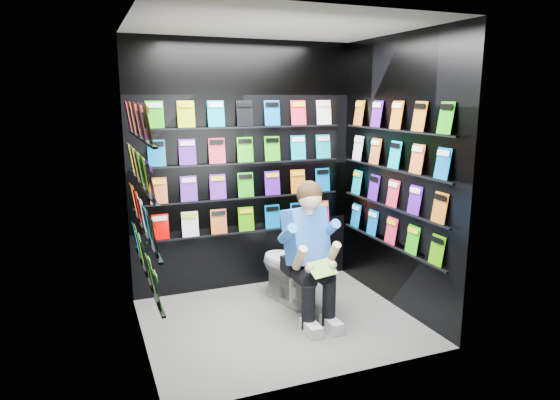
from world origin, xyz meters
name	(u,v)px	position (x,y,z in m)	size (l,w,h in m)	color
floor	(280,322)	(0.00, 0.00, 0.00)	(2.40, 2.40, 0.00)	slate
ceiling	(279,25)	(0.00, 0.00, 2.60)	(2.40, 2.40, 0.00)	white
wall_back	(245,168)	(0.00, 1.00, 1.30)	(2.40, 0.04, 2.60)	black
wall_front	(333,205)	(0.00, -1.00, 1.30)	(2.40, 0.04, 2.60)	black
wall_left	(136,192)	(-1.20, 0.00, 1.30)	(0.04, 2.00, 2.60)	black
wall_right	(397,175)	(1.20, 0.00, 1.30)	(0.04, 2.00, 2.60)	black
comics_back	(245,167)	(0.00, 0.97, 1.31)	(2.10, 0.06, 1.37)	#D65F28
comics_left	(140,191)	(-1.17, 0.00, 1.31)	(0.06, 1.70, 1.37)	#D65F28
comics_right	(394,174)	(1.17, 0.00, 1.31)	(0.06, 1.70, 1.37)	#D65F28
toilet	(289,266)	(0.27, 0.43, 0.37)	(0.42, 0.75, 0.73)	silver
longbox	(299,282)	(0.40, 0.46, 0.16)	(0.24, 0.43, 0.33)	white
longbox_lid	(300,266)	(0.40, 0.46, 0.34)	(0.26, 0.46, 0.03)	white
reader	(305,237)	(0.27, 0.05, 0.77)	(0.52, 0.76, 1.41)	blue
held_comic	(322,268)	(0.27, -0.30, 0.58)	(0.25, 0.01, 0.18)	green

